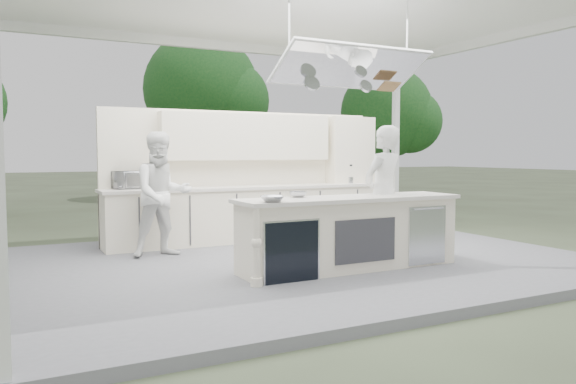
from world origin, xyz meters
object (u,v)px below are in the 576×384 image
demo_island (349,233)px  head_chef (383,194)px  back_counter (251,213)px  sous_chef (162,194)px

demo_island → head_chef: (0.71, 0.21, 0.48)m
demo_island → back_counter: same height
demo_island → back_counter: 2.82m
sous_chef → back_counter: bearing=21.0°
demo_island → sous_chef: bearing=133.6°
head_chef → sous_chef: head_chef is taller
back_counter → sous_chef: sous_chef is taller
demo_island → sous_chef: sous_chef is taller
head_chef → back_counter: bearing=-86.8°
head_chef → sous_chef: (-2.64, 1.82, -0.03)m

